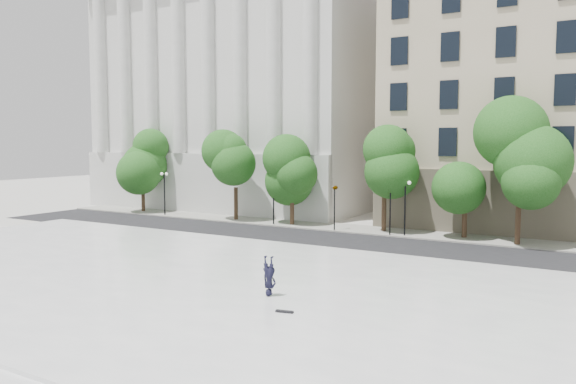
% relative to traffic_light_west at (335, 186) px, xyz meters
% --- Properties ---
extents(ground, '(160.00, 160.00, 0.00)m').
position_rel_traffic_light_west_xyz_m(ground, '(-0.14, -22.30, -3.65)').
color(ground, beige).
rests_on(ground, ground).
extents(plaza, '(44.00, 22.00, 0.45)m').
position_rel_traffic_light_west_xyz_m(plaza, '(-0.14, -19.30, -3.42)').
color(plaza, white).
rests_on(plaza, ground).
extents(street, '(60.00, 8.00, 0.02)m').
position_rel_traffic_light_west_xyz_m(street, '(-0.14, -4.30, -3.64)').
color(street, black).
rests_on(street, ground).
extents(far_sidewalk, '(60.00, 4.00, 0.12)m').
position_rel_traffic_light_west_xyz_m(far_sidewalk, '(-0.14, 1.70, -3.59)').
color(far_sidewalk, gray).
rests_on(far_sidewalk, ground).
extents(building_west, '(31.50, 27.65, 25.60)m').
position_rel_traffic_light_west_xyz_m(building_west, '(-17.14, 16.27, 9.24)').
color(building_west, silver).
rests_on(building_west, ground).
extents(traffic_light_west, '(0.76, 1.66, 4.16)m').
position_rel_traffic_light_west_xyz_m(traffic_light_west, '(0.00, 0.00, 0.00)').
color(traffic_light_west, black).
rests_on(traffic_light_west, ground).
extents(traffic_light_east, '(0.57, 1.71, 4.17)m').
position_rel_traffic_light_west_xyz_m(traffic_light_east, '(4.63, 0.00, 0.02)').
color(traffic_light_east, black).
rests_on(traffic_light_east, ground).
extents(person_lying, '(0.64, 1.75, 0.48)m').
position_rel_traffic_light_west_xyz_m(person_lying, '(6.47, -19.91, -2.96)').
color(person_lying, black).
rests_on(person_lying, plaza).
extents(skateboard, '(0.73, 0.33, 0.07)m').
position_rel_traffic_light_west_xyz_m(skateboard, '(8.24, -21.60, -3.16)').
color(skateboard, black).
rests_on(skateboard, plaza).
extents(street_trees, '(40.11, 5.23, 8.03)m').
position_rel_traffic_light_west_xyz_m(street_trees, '(-1.43, 1.23, 1.55)').
color(street_trees, '#382619').
rests_on(street_trees, ground).
extents(lamp_posts, '(37.27, 0.28, 4.23)m').
position_rel_traffic_light_west_xyz_m(lamp_posts, '(-0.13, 0.30, -0.76)').
color(lamp_posts, black).
rests_on(lamp_posts, ground).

